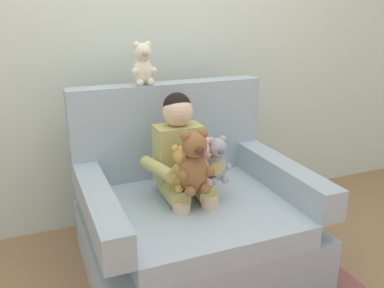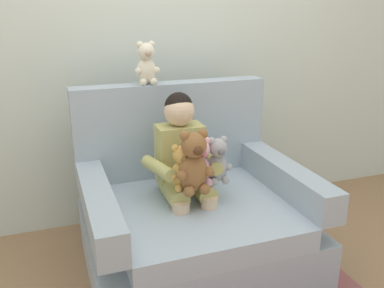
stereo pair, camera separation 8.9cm
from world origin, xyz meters
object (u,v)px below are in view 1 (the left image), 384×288
seated_child (182,160)px  plush_cream_on_backrest (143,65)px  plush_honey (182,168)px  plush_brown (194,164)px  plush_pink (200,163)px  plush_grey (217,161)px  armchair (191,216)px

seated_child → plush_cream_on_backrest: bearing=103.5°
plush_honey → plush_brown: (0.04, -0.06, 0.04)m
plush_honey → plush_pink: 0.11m
plush_pink → plush_grey: bearing=-9.8°
armchair → seated_child: 0.34m
armchair → plush_honey: (-0.09, -0.10, 0.35)m
armchair → plush_pink: armchair is taller
plush_honey → armchair: bearing=37.6°
seated_child → plush_honey: (-0.06, -0.14, 0.01)m
plush_brown → plush_grey: plush_brown is taller
armchair → plush_cream_on_backrest: plush_cream_on_backrest is taller
plush_grey → plush_brown: bearing=-171.1°
armchair → plush_grey: size_ratio=4.63×
seated_child → plush_brown: bearing=-97.8°
seated_child → plush_honey: bearing=-116.1°
armchair → plush_cream_on_backrest: (-0.15, 0.38, 0.83)m
armchair → plush_brown: armchair is taller
plush_pink → seated_child: bearing=100.1°
plush_brown → plush_cream_on_backrest: 0.70m
plush_honey → plush_cream_on_backrest: (-0.05, 0.48, 0.48)m
seated_child → plush_cream_on_backrest: (-0.11, 0.34, 0.49)m
seated_child → plush_honey: seated_child is taller
plush_brown → plush_grey: (0.16, 0.07, -0.03)m
plush_pink → plush_cream_on_backrest: plush_cream_on_backrest is taller
plush_honey → seated_child: bearing=58.1°
armchair → plush_honey: 0.38m
plush_honey → plush_grey: bearing=-6.0°
plush_cream_on_backrest → seated_child: bearing=-66.2°
seated_child → plush_brown: size_ratio=2.46×
plush_brown → plush_grey: 0.18m
plush_grey → plush_cream_on_backrest: size_ratio=1.03×
seated_child → plush_pink: (0.05, -0.13, 0.02)m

